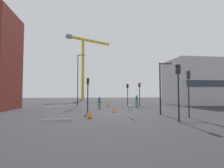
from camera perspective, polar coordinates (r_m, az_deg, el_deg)
ground at (r=19.08m, az=1.94°, el=-9.26°), size 160.00×160.00×0.00m
office_block at (r=38.92m, az=24.40°, el=0.41°), size 10.16×8.64×8.46m
construction_crane at (r=64.34m, az=-8.67°, el=7.90°), size 15.22×9.32×21.28m
streetlamp_tall at (r=31.50m, az=-10.29°, el=2.35°), size 1.56×0.87×8.69m
streetlamp_short at (r=19.39m, az=15.39°, el=0.41°), size 1.70×0.34×5.23m
traffic_light_near at (r=14.45m, az=19.82°, el=0.15°), size 0.39×0.29×4.24m
traffic_light_crosswalk at (r=31.87m, az=8.51°, el=-1.99°), size 0.33×0.39×3.92m
traffic_light_island at (r=17.41m, az=22.62°, el=-0.62°), size 0.28×0.39×4.08m
traffic_light_corner at (r=31.66m, az=4.85°, el=-2.19°), size 0.36×0.38×3.75m
traffic_light_verge at (r=21.04m, az=-7.49°, el=-1.62°), size 0.29×0.39×3.83m
pedestrian_walking at (r=28.07m, az=7.65°, el=-5.02°), size 0.34×0.34×1.85m
pedestrian_waiting at (r=26.17m, az=-3.91°, el=-5.45°), size 0.34×0.34×1.67m
safety_barrier_right_run at (r=27.34m, az=12.33°, el=-6.12°), size 0.28×2.54×1.08m
safety_barrier_mid_span at (r=16.30m, az=5.64°, el=-8.32°), size 0.27×2.33×1.08m
safety_barrier_front at (r=22.54m, az=-14.19°, el=-6.78°), size 0.10×2.18×1.08m
safety_barrier_left_run at (r=15.01m, az=-16.28°, el=-8.67°), size 2.29×0.39×1.08m
traffic_cone_on_verge at (r=20.97m, az=0.80°, el=-8.05°), size 0.51×0.51×0.51m
traffic_cone_by_barrier at (r=29.36m, az=-1.13°, el=-6.57°), size 0.56×0.56×0.56m
traffic_cone_orange at (r=15.87m, az=-6.88°, el=-9.44°), size 0.62×0.62×0.63m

